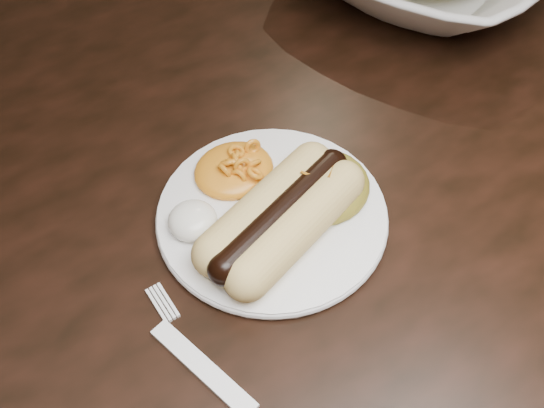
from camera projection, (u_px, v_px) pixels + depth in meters
table at (232, 213)px, 0.67m from camera, size 1.60×0.90×0.75m
plate at (272, 215)px, 0.55m from camera, size 0.26×0.26×0.01m
hotdog at (282, 216)px, 0.52m from camera, size 0.14×0.10×0.04m
mac_and_cheese at (233, 163)px, 0.56m from camera, size 0.09×0.09×0.03m
sour_cream at (192, 217)px, 0.53m from camera, size 0.05×0.05×0.03m
taco_salad at (322, 180)px, 0.55m from camera, size 0.09×0.08×0.04m
fork at (203, 368)px, 0.47m from camera, size 0.06×0.14×0.00m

